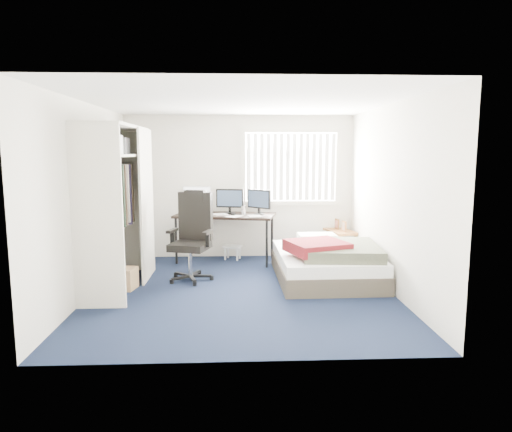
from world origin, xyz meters
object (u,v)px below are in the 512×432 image
Objects in this scene: desk at (226,213)px; office_chair at (192,245)px; bed at (327,261)px; nightstand at (340,234)px.

office_chair reaches higher than desk.
bed is (1.51, -1.22, -0.56)m from desk.
desk is at bearing -177.27° from nightstand.
desk is 2.02m from bed.
office_chair is (-0.47, -1.11, -0.33)m from desk.
desk is 2.22× the size of nightstand.
nightstand reaches higher than bed.
nightstand is (2.00, 0.10, -0.39)m from desk.
bed is at bearing -38.88° from desk.
nightstand is at bearing 25.99° from office_chair.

